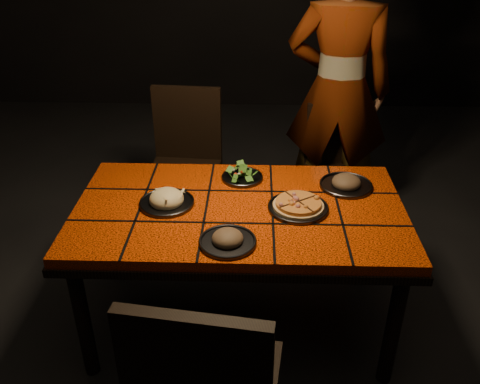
{
  "coord_description": "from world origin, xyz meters",
  "views": [
    {
      "loc": [
        0.07,
        -2.11,
        2.03
      ],
      "look_at": [
        0.0,
        0.02,
        0.82
      ],
      "focal_mm": 38.0,
      "sensor_mm": 36.0,
      "label": 1
    }
  ],
  "objects_px": {
    "dining_table": "(239,220)",
    "plate_pizza": "(298,206)",
    "chair_far_right": "(335,161)",
    "plate_pasta": "(167,200)",
    "chair_far_left": "(185,155)",
    "diner": "(338,91)"
  },
  "relations": [
    {
      "from": "dining_table",
      "to": "chair_far_left",
      "type": "xyz_separation_m",
      "value": [
        -0.39,
        0.93,
        -0.09
      ]
    },
    {
      "from": "diner",
      "to": "plate_pasta",
      "type": "bearing_deg",
      "value": 56.97
    },
    {
      "from": "dining_table",
      "to": "chair_far_right",
      "type": "relative_size",
      "value": 1.85
    },
    {
      "from": "dining_table",
      "to": "plate_pizza",
      "type": "relative_size",
      "value": 4.78
    },
    {
      "from": "chair_far_left",
      "to": "plate_pizza",
      "type": "distance_m",
      "value": 1.18
    },
    {
      "from": "dining_table",
      "to": "chair_far_right",
      "type": "bearing_deg",
      "value": 58.94
    },
    {
      "from": "plate_pasta",
      "to": "chair_far_left",
      "type": "bearing_deg",
      "value": 92.26
    },
    {
      "from": "chair_far_right",
      "to": "plate_pizza",
      "type": "xyz_separation_m",
      "value": [
        -0.34,
        -1.05,
        0.27
      ]
    },
    {
      "from": "dining_table",
      "to": "diner",
      "type": "height_order",
      "value": "diner"
    },
    {
      "from": "chair_far_right",
      "to": "plate_pasta",
      "type": "xyz_separation_m",
      "value": [
        -0.98,
        -1.02,
        0.27
      ]
    },
    {
      "from": "chair_far_left",
      "to": "chair_far_right",
      "type": "height_order",
      "value": "chair_far_left"
    },
    {
      "from": "chair_far_left",
      "to": "plate_pizza",
      "type": "xyz_separation_m",
      "value": [
        0.67,
        -0.95,
        0.19
      ]
    },
    {
      "from": "plate_pasta",
      "to": "chair_far_right",
      "type": "bearing_deg",
      "value": 46.33
    },
    {
      "from": "diner",
      "to": "plate_pizza",
      "type": "xyz_separation_m",
      "value": [
        -0.33,
        -1.17,
        -0.19
      ]
    },
    {
      "from": "chair_far_left",
      "to": "plate_pasta",
      "type": "bearing_deg",
      "value": -82.93
    },
    {
      "from": "dining_table",
      "to": "chair_far_left",
      "type": "distance_m",
      "value": 1.01
    },
    {
      "from": "chair_far_left",
      "to": "chair_far_right",
      "type": "xyz_separation_m",
      "value": [
        1.01,
        0.1,
        -0.08
      ]
    },
    {
      "from": "dining_table",
      "to": "plate_pasta",
      "type": "relative_size",
      "value": 6.0
    },
    {
      "from": "diner",
      "to": "plate_pizza",
      "type": "distance_m",
      "value": 1.23
    },
    {
      "from": "chair_far_left",
      "to": "chair_far_right",
      "type": "distance_m",
      "value": 1.02
    },
    {
      "from": "diner",
      "to": "plate_pasta",
      "type": "xyz_separation_m",
      "value": [
        -0.97,
        -1.14,
        -0.18
      ]
    },
    {
      "from": "plate_pizza",
      "to": "diner",
      "type": "bearing_deg",
      "value": 74.12
    }
  ]
}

